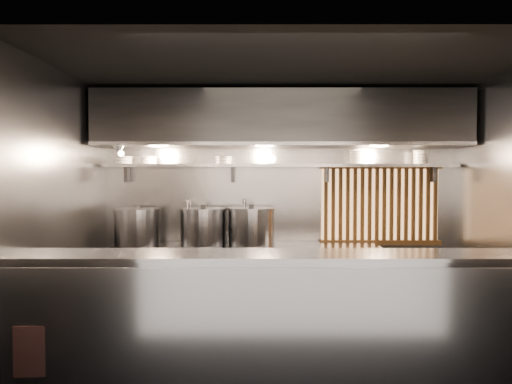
{
  "coord_description": "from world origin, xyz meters",
  "views": [
    {
      "loc": [
        -0.29,
        -4.97,
        1.77
      ],
      "look_at": [
        -0.3,
        0.55,
        1.57
      ],
      "focal_mm": 35.0,
      "sensor_mm": 36.0,
      "label": 1
    }
  ],
  "objects_px": {
    "stock_pot_left": "(137,227)",
    "stock_pot_mid": "(203,226)",
    "pendant_bulb": "(272,159)",
    "heat_lamp": "(119,149)",
    "stock_pot_right": "(251,226)"
  },
  "relations": [
    {
      "from": "pendant_bulb",
      "to": "stock_pot_mid",
      "type": "xyz_separation_m",
      "value": [
        -0.85,
        -0.09,
        -0.83
      ]
    },
    {
      "from": "stock_pot_left",
      "to": "pendant_bulb",
      "type": "bearing_deg",
      "value": 4.1
    },
    {
      "from": "heat_lamp",
      "to": "stock_pot_mid",
      "type": "bearing_deg",
      "value": 15.42
    },
    {
      "from": "stock_pot_left",
      "to": "stock_pot_right",
      "type": "xyz_separation_m",
      "value": [
        1.39,
        0.04,
        0.0
      ]
    },
    {
      "from": "stock_pot_left",
      "to": "stock_pot_right",
      "type": "bearing_deg",
      "value": 1.84
    },
    {
      "from": "stock_pot_left",
      "to": "stock_pot_mid",
      "type": "relative_size",
      "value": 1.04
    },
    {
      "from": "heat_lamp",
      "to": "stock_pot_mid",
      "type": "distance_m",
      "value": 1.36
    },
    {
      "from": "heat_lamp",
      "to": "pendant_bulb",
      "type": "height_order",
      "value": "heat_lamp"
    },
    {
      "from": "heat_lamp",
      "to": "stock_pot_left",
      "type": "xyz_separation_m",
      "value": [
        0.15,
        0.23,
        -0.94
      ]
    },
    {
      "from": "heat_lamp",
      "to": "stock_pot_right",
      "type": "distance_m",
      "value": 1.82
    },
    {
      "from": "stock_pot_left",
      "to": "stock_pot_mid",
      "type": "bearing_deg",
      "value": 2.13
    },
    {
      "from": "heat_lamp",
      "to": "pendant_bulb",
      "type": "relative_size",
      "value": 1.87
    },
    {
      "from": "pendant_bulb",
      "to": "stock_pot_left",
      "type": "xyz_separation_m",
      "value": [
        -1.65,
        -0.12,
        -0.83
      ]
    },
    {
      "from": "stock_pot_left",
      "to": "stock_pot_mid",
      "type": "xyz_separation_m",
      "value": [
        0.8,
        0.03,
        0.0
      ]
    },
    {
      "from": "pendant_bulb",
      "to": "stock_pot_mid",
      "type": "relative_size",
      "value": 0.29
    }
  ]
}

